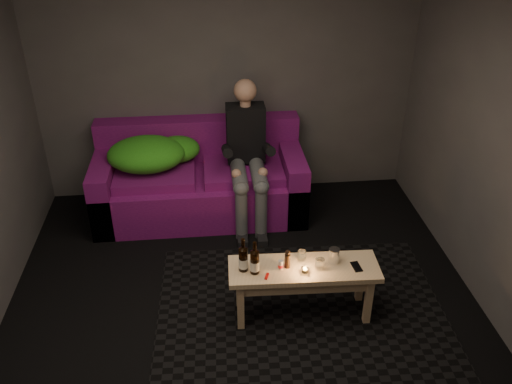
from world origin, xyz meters
The scene contains 17 objects.
floor centered at (0.00, 0.00, 0.00)m, with size 4.50×4.50×0.00m, color black.
room centered at (0.00, 0.47, 1.64)m, with size 4.50×4.50×4.50m.
rug centered at (0.47, 0.13, 0.01)m, with size 2.39×1.74×0.01m, color black.
sofa centered at (-0.34, 1.82, 0.34)m, with size 2.17×0.98×0.93m.
green_blanket centered at (-0.81, 1.81, 0.70)m, with size 0.96×0.65×0.33m.
person centered at (0.16, 1.65, 0.75)m, with size 0.39×0.90×1.45m.
coffee_table centered at (0.47, 0.08, 0.40)m, with size 1.21×0.42×0.49m.
beer_bottle_a centered at (-0.01, 0.09, 0.60)m, with size 0.07×0.07×0.30m.
beer_bottle_b centered at (0.08, 0.05, 0.60)m, with size 0.07×0.07×0.29m.
salt_shaker centered at (0.28, 0.08, 0.53)m, with size 0.04×0.04×0.08m, color silver.
pepper_mill centered at (0.34, 0.09, 0.55)m, with size 0.05×0.05×0.12m, color black.
tumbler_back centered at (0.47, 0.17, 0.53)m, with size 0.07×0.07×0.08m, color white.
tealight centered at (0.47, 0.02, 0.51)m, with size 0.05×0.05×0.04m.
tumbler_front centered at (0.59, 0.05, 0.53)m, with size 0.07×0.07×0.09m, color white.
steel_cup centered at (0.72, 0.13, 0.55)m, with size 0.09×0.09×0.12m, color silver.
smartphone centered at (0.88, 0.04, 0.49)m, with size 0.06×0.13×0.01m, color black.
red_lighter centered at (0.16, -0.01, 0.50)m, with size 0.02×0.07×0.01m, color #BA100B.
Camera 1 is at (-0.25, -3.25, 3.17)m, focal length 38.00 mm.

